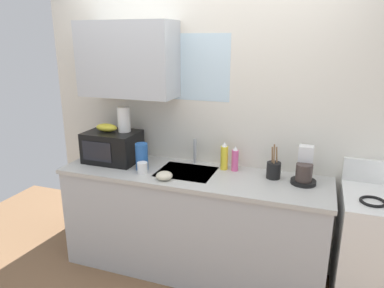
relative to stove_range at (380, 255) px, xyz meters
name	(u,v)px	position (x,y,z in m)	size (l,w,h in m)	color
kitchen_wall_assembly	(192,111)	(-1.56, 0.31, 0.89)	(2.98, 0.42, 2.50)	silver
counter_unit	(192,221)	(-1.45, 0.00, 0.00)	(2.21, 0.63, 0.90)	#B2B7BC
sink_faucet	(195,151)	(-1.51, 0.24, 0.55)	(0.03, 0.03, 0.22)	#B2B5BA
stove_range	(380,255)	(0.00, 0.00, 0.00)	(0.60, 0.60, 1.08)	white
microwave	(113,147)	(-2.22, 0.04, 0.58)	(0.46, 0.35, 0.27)	black
banana_bunch	(107,128)	(-2.27, 0.05, 0.75)	(0.20, 0.11, 0.07)	gold
paper_towel_roll	(124,119)	(-2.12, 0.10, 0.82)	(0.11, 0.11, 0.22)	white
coffee_maker	(304,170)	(-0.58, 0.10, 0.55)	(0.19, 0.21, 0.28)	black
dish_soap_bottle_yellow	(224,157)	(-1.23, 0.18, 0.55)	(0.06, 0.06, 0.24)	yellow
dish_soap_bottle_pink	(235,159)	(-1.13, 0.18, 0.54)	(0.06, 0.06, 0.21)	#E55999
cereal_canister	(142,156)	(-1.88, -0.05, 0.55)	(0.10, 0.10, 0.23)	#2659A5
mug_white	(142,168)	(-1.83, -0.14, 0.49)	(0.08, 0.08, 0.10)	white
utensil_crock	(274,170)	(-0.81, 0.12, 0.51)	(0.11, 0.11, 0.28)	black
small_bowl	(164,176)	(-1.61, -0.20, 0.47)	(0.13, 0.13, 0.07)	beige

